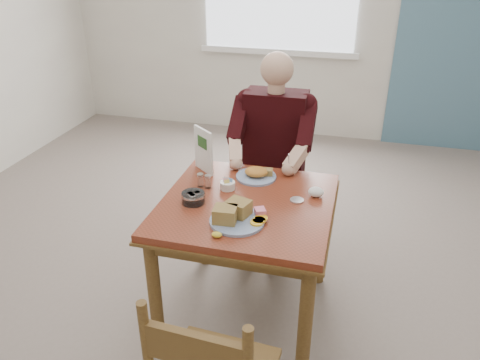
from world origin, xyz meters
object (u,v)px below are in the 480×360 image
(table, at_px, (247,220))
(chair_far, at_px, (274,181))
(diner, at_px, (273,142))
(far_plate, at_px, (257,174))
(near_plate, at_px, (236,215))

(table, height_order, chair_far, chair_far)
(diner, xyz_separation_m, far_plate, (-0.01, -0.41, -0.04))
(table, distance_m, chair_far, 0.81)
(chair_far, distance_m, near_plate, 1.04)
(diner, relative_size, near_plate, 4.62)
(diner, bearing_deg, near_plate, -90.44)
(near_plate, bearing_deg, diner, 89.56)
(table, bearing_deg, far_plate, 92.32)
(chair_far, height_order, far_plate, chair_far)
(chair_far, bearing_deg, table, -90.00)
(table, relative_size, far_plate, 3.34)
(table, bearing_deg, chair_far, 90.00)
(table, relative_size, diner, 0.66)
(chair_far, xyz_separation_m, far_plate, (-0.01, -0.50, 0.30))
(near_plate, bearing_deg, table, 88.02)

